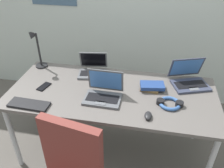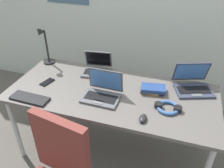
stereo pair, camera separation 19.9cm
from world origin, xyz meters
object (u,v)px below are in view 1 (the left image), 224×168
at_px(laptop_back_left, 189,80).
at_px(computer_mouse, 148,116).
at_px(desk_lamp, 37,50).
at_px(book_stack, 151,86).
at_px(laptop_near_mouse, 93,70).
at_px(laptop_near_lamp, 103,93).
at_px(cell_phone, 44,86).
at_px(headphones, 170,103).
at_px(external_keyboard, 29,104).

height_order(laptop_back_left, computer_mouse, laptop_back_left).
distance_m(desk_lamp, computer_mouse, 1.27).
bearing_deg(book_stack, laptop_back_left, 24.61).
bearing_deg(desk_lamp, laptop_near_mouse, -0.53).
height_order(laptop_near_lamp, laptop_back_left, same).
xyz_separation_m(laptop_near_mouse, book_stack, (0.58, -0.17, -0.01)).
bearing_deg(desk_lamp, cell_phone, -59.79).
bearing_deg(laptop_near_mouse, headphones, -26.37).
relative_size(desk_lamp, headphones, 1.87).
bearing_deg(computer_mouse, laptop_near_mouse, 135.97).
relative_size(desk_lamp, laptop_near_lamp, 1.31).
bearing_deg(laptop_back_left, headphones, -116.29).
distance_m(desk_lamp, external_keyboard, 0.65).
bearing_deg(laptop_near_lamp, computer_mouse, -25.14).
distance_m(headphones, book_stack, 0.25).
bearing_deg(laptop_near_lamp, headphones, 0.53).
xyz_separation_m(laptop_near_mouse, laptop_back_left, (0.90, -0.02, 0.00)).
height_order(laptop_near_mouse, external_keyboard, laptop_near_mouse).
distance_m(desk_lamp, laptop_near_lamp, 0.85).
bearing_deg(book_stack, cell_phone, -171.07).
xyz_separation_m(cell_phone, book_stack, (0.95, 0.15, 0.02)).
xyz_separation_m(laptop_near_mouse, headphones, (0.73, -0.36, -0.03)).
height_order(computer_mouse, book_stack, book_stack).
bearing_deg(external_keyboard, laptop_near_mouse, 59.39).
bearing_deg(computer_mouse, desk_lamp, 153.65).
bearing_deg(external_keyboard, computer_mouse, 4.20).
bearing_deg(book_stack, desk_lamp, 171.39).
height_order(desk_lamp, laptop_near_lamp, desk_lamp).
relative_size(cell_phone, book_stack, 0.61).
bearing_deg(laptop_near_lamp, laptop_back_left, 26.24).
height_order(desk_lamp, computer_mouse, desk_lamp).
distance_m(laptop_back_left, cell_phone, 1.31).
distance_m(external_keyboard, cell_phone, 0.27).
height_order(external_keyboard, cell_phone, external_keyboard).
xyz_separation_m(desk_lamp, external_keyboard, (0.18, -0.59, -0.19)).
bearing_deg(headphones, laptop_near_lamp, -179.47).
bearing_deg(headphones, laptop_back_left, 63.71).
distance_m(cell_phone, book_stack, 0.96).
relative_size(laptop_back_left, headphones, 1.81).
bearing_deg(book_stack, external_keyboard, -156.19).
distance_m(cell_phone, headphones, 1.10).
bearing_deg(laptop_back_left, computer_mouse, -122.00).
bearing_deg(book_stack, headphones, -51.50).
bearing_deg(desk_lamp, book_stack, -8.61).
distance_m(laptop_near_mouse, book_stack, 0.60).
bearing_deg(laptop_near_mouse, desk_lamp, 179.47).
bearing_deg(computer_mouse, laptop_near_lamp, 154.60).
relative_size(desk_lamp, laptop_back_left, 1.03).
height_order(desk_lamp, headphones, desk_lamp).
bearing_deg(external_keyboard, cell_phone, 91.36).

